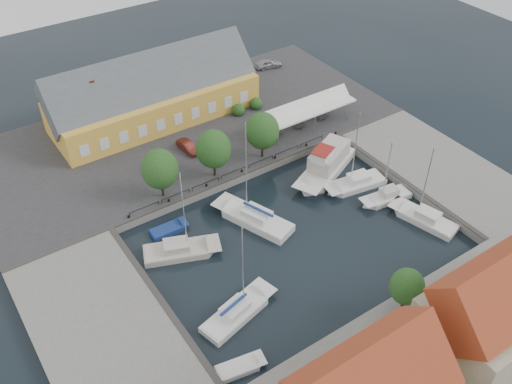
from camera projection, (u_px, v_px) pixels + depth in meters
ground at (286, 231)px, 63.30m from camera, size 140.00×140.00×0.00m
north_quay at (186, 132)px, 77.71m from camera, size 56.00×26.00×1.00m
west_quay at (106, 331)px, 52.18m from camera, size 12.00×24.00×1.00m
east_quay at (437, 169)px, 71.22m from camera, size 12.00×24.00×1.00m
south_bank at (430, 364)px, 49.53m from camera, size 56.00×14.00×1.00m
quay_edge_fittings at (262, 201)px, 65.67m from camera, size 56.00×24.72×0.40m
warehouse at (148, 96)px, 77.52m from camera, size 28.56×14.00×9.55m
tent_canopy at (307, 109)px, 76.30m from camera, size 14.00×4.00×2.83m
quay_trees at (213, 149)px, 67.02m from camera, size 18.20×4.20×6.30m
car_silver at (268, 64)px, 90.80m from camera, size 4.53×2.59×1.45m
car_red at (188, 147)px, 73.10m from camera, size 1.63×3.86×1.24m
center_sailboat at (254, 219)px, 64.22m from camera, size 6.13×10.18×13.46m
trawler at (326, 165)px, 71.06m from camera, size 11.67×7.75×5.00m
east_boat_a at (356, 184)px, 69.27m from camera, size 8.12×3.82×11.18m
east_boat_b at (386, 198)px, 67.23m from camera, size 6.57×2.97×8.99m
east_boat_c at (424, 220)px, 64.33m from camera, size 4.40×8.27×10.30m
west_boat_b at (180, 252)px, 60.44m from camera, size 8.59×5.59×11.25m
west_boat_d at (238, 313)px, 54.12m from camera, size 8.74×4.50×11.32m
launch_sw at (240, 368)px, 49.66m from camera, size 4.66×2.46×0.98m
launch_nw at (169, 230)px, 63.23m from camera, size 4.43×1.86×0.88m
townhouses at (480, 334)px, 45.55m from camera, size 36.30×8.50×12.00m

